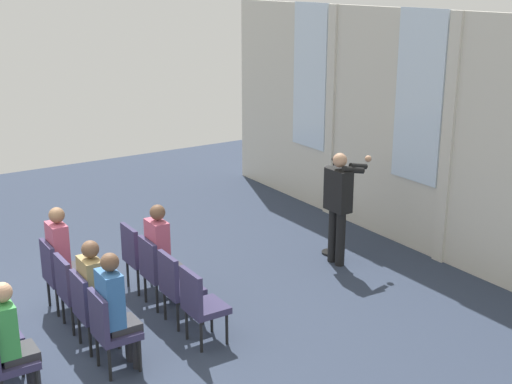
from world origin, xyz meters
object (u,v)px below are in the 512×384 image
at_px(chair_r1_c0, 58,271).
at_px(mic_stand, 331,233).
at_px(chair_r2_c3, 4,356).
at_px(audience_r0_c1, 161,250).
at_px(speaker, 339,200).
at_px(audience_r2_c3, 11,336).
at_px(chair_r1_c3, 110,327).
at_px(audience_r1_c2, 96,288).
at_px(chair_r0_c2, 177,284).
at_px(chair_r0_c0, 138,253).
at_px(chair_r1_c2, 90,306).
at_px(chair_r1_c1, 73,288).
at_px(audience_r1_c0, 62,253).
at_px(chair_r0_c1, 157,268).
at_px(chair_r0_c3, 200,302).
at_px(audience_r1_c3, 115,306).

bearing_deg(chair_r1_c0, mic_stand, 84.53).
bearing_deg(chair_r2_c3, audience_r0_c1, 117.25).
relative_size(speaker, audience_r0_c1, 1.23).
bearing_deg(audience_r2_c3, chair_r1_c0, 149.94).
bearing_deg(chair_r1_c0, audience_r0_c1, 63.52).
height_order(speaker, audience_r0_c1, speaker).
distance_m(speaker, chair_r1_c3, 4.14).
bearing_deg(chair_r2_c3, chair_r1_c3, 90.00).
bearing_deg(chair_r1_c0, audience_r1_c2, 3.94).
height_order(chair_r0_c2, chair_r2_c3, same).
xyz_separation_m(chair_r0_c0, audience_r2_c3, (1.77, -2.13, 0.19)).
distance_m(chair_r1_c0, chair_r1_c2, 1.18).
bearing_deg(chair_r1_c1, chair_r1_c0, 180.00).
relative_size(audience_r1_c0, chair_r1_c2, 1.47).
bearing_deg(chair_r1_c2, chair_r1_c1, 180.00).
relative_size(chair_r0_c0, chair_r1_c2, 1.00).
distance_m(chair_r0_c1, audience_r1_c0, 1.20).
distance_m(chair_r0_c0, chair_r0_c1, 0.59).
height_order(chair_r0_c3, audience_r2_c3, audience_r2_c3).
bearing_deg(audience_r1_c2, speaker, 96.41).
xyz_separation_m(chair_r1_c3, chair_r2_c3, (0.00, -1.10, 0.00)).
bearing_deg(audience_r1_c2, audience_r0_c1, 118.14).
bearing_deg(chair_r1_c2, chair_r1_c3, 0.00).
bearing_deg(chair_r1_c3, mic_stand, 108.27).
xyz_separation_m(speaker, chair_r0_c3, (1.03, -2.88, -0.46)).
bearing_deg(mic_stand, chair_r1_c3, -71.73).
relative_size(chair_r0_c2, audience_r1_c3, 0.68).
height_order(speaker, mic_stand, speaker).
relative_size(chair_r0_c0, chair_r1_c1, 1.00).
distance_m(chair_r1_c1, audience_r2_c3, 1.57).
xyz_separation_m(chair_r1_c2, audience_r2_c3, (0.59, -1.02, 0.19)).
relative_size(chair_r0_c3, chair_r1_c0, 1.00).
bearing_deg(chair_r0_c2, speaker, 98.66).
height_order(chair_r0_c1, chair_r0_c2, same).
distance_m(chair_r0_c2, chair_r1_c1, 1.25).
bearing_deg(chair_r2_c3, mic_stand, 104.61).
distance_m(chair_r0_c3, audience_r1_c3, 1.05).
relative_size(chair_r0_c3, audience_r1_c0, 0.68).
xyz_separation_m(mic_stand, chair_r0_c3, (1.37, -3.04, 0.20)).
xyz_separation_m(chair_r1_c3, audience_r2_c3, (0.00, -1.02, 0.19)).
relative_size(chair_r1_c0, chair_r2_c3, 1.00).
xyz_separation_m(mic_stand, chair_r1_c3, (1.37, -4.15, 0.20)).
xyz_separation_m(audience_r1_c0, chair_r2_c3, (1.77, -1.18, -0.23)).
bearing_deg(audience_r1_c0, audience_r1_c2, 0.15).
height_order(chair_r0_c1, chair_r1_c2, same).
relative_size(audience_r1_c2, chair_r2_c3, 1.41).
xyz_separation_m(audience_r1_c3, chair_r2_c3, (0.00, -1.18, -0.23)).
height_order(chair_r0_c2, chair_r1_c0, same).
bearing_deg(audience_r1_c3, chair_r1_c1, -176.19).
bearing_deg(audience_r1_c2, mic_stand, 100.86).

